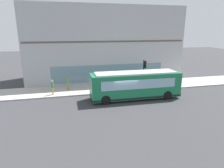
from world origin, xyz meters
TOP-DOWN VIEW (x-y plane):
  - ground at (0.00, 0.00)m, footprint 120.00×120.00m
  - sidewalk_curb at (4.90, 0.00)m, footprint 4.59×40.00m
  - building_corner at (10.92, 0.00)m, footprint 7.51×23.03m
  - city_bus_nearside at (0.30, -1.43)m, footprint 2.69×10.07m
  - traffic_light_near_corner at (2.96, -3.59)m, footprint 0.32×0.49m
  - fire_hydrant at (3.16, -6.44)m, footprint 0.35×0.35m
  - pedestrian_by_light_pole at (3.45, 7.68)m, footprint 0.32×0.32m
  - pedestrian_near_hydrant at (4.86, -1.61)m, footprint 0.32×0.32m
  - pedestrian_walking_along_curb at (5.08, 5.91)m, footprint 0.32×0.32m
  - pedestrian_near_building_entrance at (4.06, 1.04)m, footprint 0.32×0.32m
  - newspaper_vending_box at (6.00, -4.08)m, footprint 0.44×0.42m

SIDE VIEW (x-z plane):
  - ground at x=0.00m, z-range 0.00..0.00m
  - sidewalk_curb at x=4.90m, z-range 0.00..0.15m
  - fire_hydrant at x=3.16m, z-range 0.14..0.88m
  - newspaper_vending_box at x=6.00m, z-range 0.15..1.05m
  - pedestrian_near_hydrant at x=4.86m, z-range 0.27..1.90m
  - pedestrian_near_building_entrance at x=4.06m, z-range 0.27..1.95m
  - pedestrian_by_light_pole at x=3.45m, z-range 0.29..2.05m
  - pedestrian_walking_along_curb at x=5.08m, z-range 0.29..2.09m
  - city_bus_nearside at x=0.30m, z-range 0.02..3.09m
  - traffic_light_near_corner at x=2.96m, z-range 0.89..4.67m
  - building_corner at x=10.92m, z-range -0.01..10.92m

